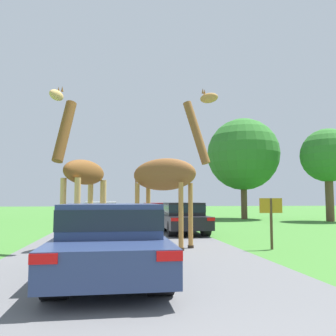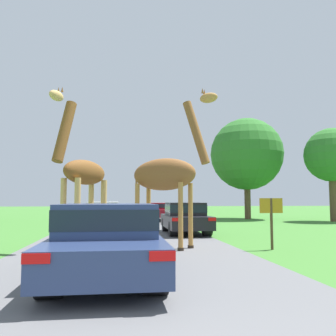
{
  "view_description": "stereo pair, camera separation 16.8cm",
  "coord_description": "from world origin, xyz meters",
  "px_view_note": "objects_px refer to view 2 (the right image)",
  "views": [
    {
      "loc": [
        -0.45,
        -1.02,
        1.46
      ],
      "look_at": [
        1.15,
        9.9,
        2.45
      ],
      "focal_mm": 38.0,
      "sensor_mm": 36.0,
      "label": 1
    },
    {
      "loc": [
        -0.28,
        -1.04,
        1.46
      ],
      "look_at": [
        1.15,
        9.9,
        2.45
      ],
      "focal_mm": 38.0,
      "sensor_mm": 36.0,
      "label": 2
    }
  ],
  "objects_px": {
    "car_verge_right": "(96,210)",
    "car_lead_maroon": "(107,238)",
    "giraffe_near_road": "(167,174)",
    "sign_post": "(271,214)",
    "car_queue_left": "(103,213)",
    "tree_left_edge": "(247,154)",
    "car_far_ahead": "(185,217)",
    "car_queue_right": "(160,211)",
    "tree_right_cluster": "(332,156)",
    "giraffe_companion": "(82,174)"
  },
  "relations": [
    {
      "from": "car_lead_maroon",
      "to": "car_queue_right",
      "type": "relative_size",
      "value": 0.93
    },
    {
      "from": "car_queue_right",
      "to": "tree_right_cluster",
      "type": "distance_m",
      "value": 12.46
    },
    {
      "from": "car_queue_left",
      "to": "car_far_ahead",
      "type": "height_order",
      "value": "car_queue_left"
    },
    {
      "from": "giraffe_companion",
      "to": "tree_left_edge",
      "type": "bearing_deg",
      "value": -97.24
    },
    {
      "from": "car_far_ahead",
      "to": "tree_right_cluster",
      "type": "distance_m",
      "value": 14.02
    },
    {
      "from": "tree_right_cluster",
      "to": "car_far_ahead",
      "type": "bearing_deg",
      "value": -148.34
    },
    {
      "from": "car_queue_left",
      "to": "tree_left_edge",
      "type": "bearing_deg",
      "value": 32.59
    },
    {
      "from": "giraffe_companion",
      "to": "car_queue_right",
      "type": "xyz_separation_m",
      "value": [
        3.97,
        13.86,
        -1.59
      ]
    },
    {
      "from": "giraffe_near_road",
      "to": "sign_post",
      "type": "relative_size",
      "value": 3.16
    },
    {
      "from": "car_queue_left",
      "to": "car_far_ahead",
      "type": "bearing_deg",
      "value": -47.98
    },
    {
      "from": "giraffe_companion",
      "to": "tree_left_edge",
      "type": "xyz_separation_m",
      "value": [
        10.81,
        14.81,
        2.69
      ]
    },
    {
      "from": "giraffe_near_road",
      "to": "car_far_ahead",
      "type": "distance_m",
      "value": 4.95
    },
    {
      "from": "car_lead_maroon",
      "to": "car_queue_left",
      "type": "bearing_deg",
      "value": 93.21
    },
    {
      "from": "car_queue_right",
      "to": "car_queue_left",
      "type": "distance_m",
      "value": 6.85
    },
    {
      "from": "car_queue_left",
      "to": "tree_left_edge",
      "type": "distance_m",
      "value": 13.2
    },
    {
      "from": "tree_left_edge",
      "to": "sign_post",
      "type": "bearing_deg",
      "value": -107.75
    },
    {
      "from": "car_queue_right",
      "to": "sign_post",
      "type": "xyz_separation_m",
      "value": [
        1.67,
        -15.2,
        0.37
      ]
    },
    {
      "from": "giraffe_near_road",
      "to": "giraffe_companion",
      "type": "distance_m",
      "value": 2.67
    },
    {
      "from": "tree_left_edge",
      "to": "car_queue_right",
      "type": "bearing_deg",
      "value": -172.06
    },
    {
      "from": "car_queue_right",
      "to": "car_verge_right",
      "type": "xyz_separation_m",
      "value": [
        -4.66,
        2.54,
        -0.04
      ]
    },
    {
      "from": "car_far_ahead",
      "to": "giraffe_companion",
      "type": "bearing_deg",
      "value": -135.4
    },
    {
      "from": "giraffe_near_road",
      "to": "car_verge_right",
      "type": "xyz_separation_m",
      "value": [
        -3.31,
        16.94,
        -1.61
      ]
    },
    {
      "from": "giraffe_near_road",
      "to": "car_lead_maroon",
      "type": "distance_m",
      "value": 4.58
    },
    {
      "from": "car_queue_right",
      "to": "tree_left_edge",
      "type": "relative_size",
      "value": 0.6
    },
    {
      "from": "car_verge_right",
      "to": "car_lead_maroon",
      "type": "bearing_deg",
      "value": -85.42
    },
    {
      "from": "giraffe_companion",
      "to": "car_verge_right",
      "type": "height_order",
      "value": "giraffe_companion"
    },
    {
      "from": "car_queue_left",
      "to": "sign_post",
      "type": "height_order",
      "value": "sign_post"
    },
    {
      "from": "car_queue_right",
      "to": "car_queue_left",
      "type": "relative_size",
      "value": 0.98
    },
    {
      "from": "car_lead_maroon",
      "to": "car_queue_left",
      "type": "relative_size",
      "value": 0.92
    },
    {
      "from": "sign_post",
      "to": "car_far_ahead",
      "type": "bearing_deg",
      "value": 107.22
    },
    {
      "from": "car_queue_right",
      "to": "tree_right_cluster",
      "type": "bearing_deg",
      "value": -13.76
    },
    {
      "from": "giraffe_companion",
      "to": "tree_right_cluster",
      "type": "height_order",
      "value": "tree_right_cluster"
    },
    {
      "from": "tree_right_cluster",
      "to": "car_queue_left",
      "type": "bearing_deg",
      "value": -169.01
    },
    {
      "from": "giraffe_near_road",
      "to": "giraffe_companion",
      "type": "xyz_separation_m",
      "value": [
        -2.62,
        0.54,
        0.02
      ]
    },
    {
      "from": "car_lead_maroon",
      "to": "tree_right_cluster",
      "type": "relative_size",
      "value": 0.68
    },
    {
      "from": "car_verge_right",
      "to": "tree_right_cluster",
      "type": "relative_size",
      "value": 0.72
    },
    {
      "from": "car_queue_left",
      "to": "tree_right_cluster",
      "type": "xyz_separation_m",
      "value": [
        15.22,
        2.95,
        3.74
      ]
    },
    {
      "from": "sign_post",
      "to": "tree_left_edge",
      "type": "bearing_deg",
      "value": 72.25
    },
    {
      "from": "sign_post",
      "to": "car_lead_maroon",
      "type": "bearing_deg",
      "value": -145.43
    },
    {
      "from": "giraffe_near_road",
      "to": "car_far_ahead",
      "type": "relative_size",
      "value": 1.21
    },
    {
      "from": "tree_left_edge",
      "to": "sign_post",
      "type": "height_order",
      "value": "tree_left_edge"
    },
    {
      "from": "giraffe_near_road",
      "to": "car_queue_left",
      "type": "height_order",
      "value": "giraffe_near_road"
    },
    {
      "from": "giraffe_near_road",
      "to": "car_lead_maroon",
      "type": "xyz_separation_m",
      "value": [
        -1.63,
        -4.0,
        -1.52
      ]
    },
    {
      "from": "car_queue_left",
      "to": "giraffe_near_road",
      "type": "bearing_deg",
      "value": -74.83
    },
    {
      "from": "giraffe_companion",
      "to": "sign_post",
      "type": "bearing_deg",
      "value": -164.46
    },
    {
      "from": "car_verge_right",
      "to": "sign_post",
      "type": "height_order",
      "value": "sign_post"
    },
    {
      "from": "tree_right_cluster",
      "to": "sign_post",
      "type": "height_order",
      "value": "tree_right_cluster"
    },
    {
      "from": "car_queue_left",
      "to": "tree_right_cluster",
      "type": "bearing_deg",
      "value": 10.99
    },
    {
      "from": "giraffe_near_road",
      "to": "car_far_ahead",
      "type": "height_order",
      "value": "giraffe_near_road"
    },
    {
      "from": "giraffe_companion",
      "to": "car_queue_left",
      "type": "height_order",
      "value": "giraffe_companion"
    }
  ]
}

